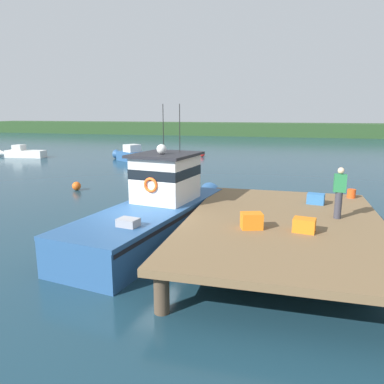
{
  "coord_description": "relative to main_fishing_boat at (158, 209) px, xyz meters",
  "views": [
    {
      "loc": [
        4.82,
        -11.35,
        4.51
      ],
      "look_at": [
        1.2,
        2.43,
        1.4
      ],
      "focal_mm": 34.48,
      "sensor_mm": 36.0,
      "label": 1
    }
  ],
  "objects": [
    {
      "name": "ground_plane",
      "position": [
        -0.29,
        -0.99,
        -1.01
      ],
      "size": [
        200.0,
        200.0,
        0.0
      ],
      "primitive_type": "plane",
      "color": "#193847"
    },
    {
      "name": "dock",
      "position": [
        4.51,
        -0.99,
        0.07
      ],
      "size": [
        6.0,
        9.0,
        1.2
      ],
      "color": "#4C3D2D",
      "rests_on": "ground"
    },
    {
      "name": "main_fishing_boat",
      "position": [
        0.0,
        0.0,
        0.0
      ],
      "size": [
        3.81,
        9.97,
        4.8
      ],
      "color": "#285184",
      "rests_on": "ground"
    },
    {
      "name": "crate_single_by_cleat",
      "position": [
        3.6,
        -2.03,
        0.42
      ],
      "size": [
        0.71,
        0.6,
        0.46
      ],
      "primitive_type": "cube",
      "rotation": [
        0.0,
        0.0,
        0.31
      ],
      "color": "orange",
      "rests_on": "dock"
    },
    {
      "name": "crate_stack_mid_dock",
      "position": [
        5.06,
        -1.97,
        0.39
      ],
      "size": [
        0.66,
        0.53,
        0.39
      ],
      "primitive_type": "cube",
      "rotation": [
        0.0,
        0.0,
        -0.16
      ],
      "color": "orange",
      "rests_on": "dock"
    },
    {
      "name": "crate_single_far",
      "position": [
        5.58,
        1.52,
        0.38
      ],
      "size": [
        0.67,
        0.54,
        0.38
      ],
      "primitive_type": "cube",
      "rotation": [
        0.0,
        0.0,
        -0.18
      ],
      "color": "#3370B2",
      "rests_on": "dock"
    },
    {
      "name": "bait_bucket",
      "position": [
        7.0,
        2.89,
        0.36
      ],
      "size": [
        0.32,
        0.32,
        0.34
      ],
      "primitive_type": "cylinder",
      "color": "#E04C19",
      "rests_on": "dock"
    },
    {
      "name": "deckhand_by_the_boat",
      "position": [
        6.13,
        -0.29,
        1.05
      ],
      "size": [
        0.36,
        0.22,
        1.63
      ],
      "color": "#383842",
      "rests_on": "dock"
    },
    {
      "name": "moored_boat_far_left",
      "position": [
        -21.49,
        19.26,
        -0.58
      ],
      "size": [
        5.0,
        1.58,
        1.26
      ],
      "color": "white",
      "rests_on": "ground"
    },
    {
      "name": "moored_boat_off_the_point",
      "position": [
        -9.21,
        19.18,
        -0.48
      ],
      "size": [
        5.8,
        4.21,
        1.54
      ],
      "color": "#285184",
      "rests_on": "ground"
    },
    {
      "name": "mooring_buoy_channel_marker",
      "position": [
        -7.4,
        6.41,
        -0.75
      ],
      "size": [
        0.5,
        0.5,
        0.5
      ],
      "primitive_type": "sphere",
      "color": "#EA5B19",
      "rests_on": "ground"
    },
    {
      "name": "mooring_buoy_inshore",
      "position": [
        -4.02,
        24.41,
        -0.78
      ],
      "size": [
        0.46,
        0.46,
        0.46
      ],
      "primitive_type": "sphere",
      "color": "red",
      "rests_on": "ground"
    },
    {
      "name": "mooring_buoy_outer",
      "position": [
        -2.86,
        14.85,
        -0.8
      ],
      "size": [
        0.42,
        0.42,
        0.42
      ],
      "primitive_type": "sphere",
      "color": "red",
      "rests_on": "ground"
    },
    {
      "name": "far_shoreline",
      "position": [
        -0.29,
        61.01,
        0.19
      ],
      "size": [
        120.0,
        8.0,
        2.4
      ],
      "primitive_type": "cube",
      "color": "#284723",
      "rests_on": "ground"
    }
  ]
}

